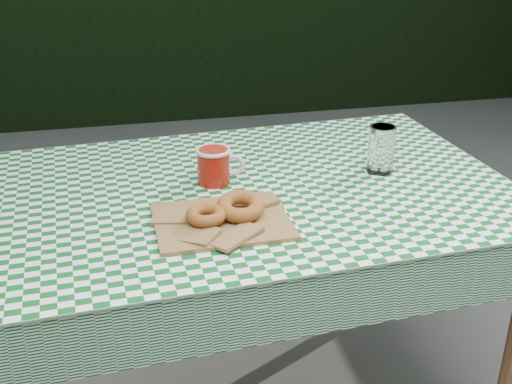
{
  "coord_description": "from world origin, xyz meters",
  "views": [
    {
      "loc": [
        -0.18,
        -1.5,
        1.46
      ],
      "look_at": [
        0.14,
        -0.09,
        0.79
      ],
      "focal_mm": 45.1,
      "sensor_mm": 36.0,
      "label": 1
    }
  ],
  "objects_px": {
    "coffee_mug": "(214,166)",
    "drinking_glass": "(381,149)",
    "table": "(256,306)",
    "paper_bag": "(222,220)"
  },
  "relations": [
    {
      "from": "coffee_mug",
      "to": "drinking_glass",
      "type": "height_order",
      "value": "drinking_glass"
    },
    {
      "from": "table",
      "to": "paper_bag",
      "type": "height_order",
      "value": "paper_bag"
    },
    {
      "from": "paper_bag",
      "to": "drinking_glass",
      "type": "bearing_deg",
      "value": 23.86
    },
    {
      "from": "table",
      "to": "drinking_glass",
      "type": "relative_size",
      "value": 10.1
    },
    {
      "from": "table",
      "to": "coffee_mug",
      "type": "height_order",
      "value": "coffee_mug"
    },
    {
      "from": "table",
      "to": "paper_bag",
      "type": "relative_size",
      "value": 4.24
    },
    {
      "from": "table",
      "to": "drinking_glass",
      "type": "xyz_separation_m",
      "value": [
        0.36,
        0.03,
        0.45
      ]
    },
    {
      "from": "paper_bag",
      "to": "coffee_mug",
      "type": "relative_size",
      "value": 1.82
    },
    {
      "from": "table",
      "to": "drinking_glass",
      "type": "height_order",
      "value": "drinking_glass"
    },
    {
      "from": "paper_bag",
      "to": "coffee_mug",
      "type": "bearing_deg",
      "value": 85.28
    }
  ]
}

